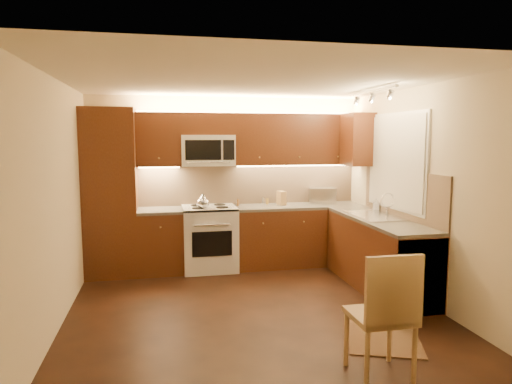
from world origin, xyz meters
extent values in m
cube|color=black|center=(0.00, 0.00, 0.00)|extent=(4.00, 4.00, 0.01)
cube|color=beige|center=(0.00, 0.00, 2.50)|extent=(4.00, 4.00, 0.01)
cube|color=beige|center=(0.00, 2.00, 1.25)|extent=(4.00, 0.01, 2.50)
cube|color=beige|center=(0.00, -2.00, 1.25)|extent=(4.00, 0.01, 2.50)
cube|color=beige|center=(-2.00, 0.00, 1.25)|extent=(0.01, 4.00, 2.50)
cube|color=beige|center=(2.00, 0.00, 1.25)|extent=(0.01, 4.00, 2.50)
cube|color=#431C0E|center=(-1.65, 1.70, 1.15)|extent=(0.70, 0.60, 2.30)
cube|color=#431C0E|center=(-0.99, 1.70, 0.43)|extent=(0.62, 0.60, 0.86)
cube|color=#3C3936|center=(-0.99, 1.70, 0.88)|extent=(0.62, 0.60, 0.04)
cube|color=#431C0E|center=(1.04, 1.70, 0.43)|extent=(1.92, 0.60, 0.86)
cube|color=#3C3936|center=(1.04, 1.70, 0.88)|extent=(1.92, 0.60, 0.04)
cube|color=#431C0E|center=(1.70, 0.40, 0.43)|extent=(0.60, 2.00, 0.86)
cube|color=#3C3936|center=(1.70, 0.40, 0.88)|extent=(0.60, 2.00, 0.04)
cube|color=silver|center=(1.70, -0.30, 0.43)|extent=(0.58, 0.60, 0.84)
cube|color=tan|center=(0.35, 1.99, 1.20)|extent=(3.30, 0.02, 0.60)
cube|color=tan|center=(1.99, 0.40, 1.20)|extent=(0.02, 2.00, 0.60)
cube|color=#431C0E|center=(-0.99, 1.82, 1.88)|extent=(0.62, 0.35, 0.75)
cube|color=#431C0E|center=(1.04, 1.82, 1.88)|extent=(1.92, 0.35, 0.75)
cube|color=#431C0E|center=(-0.30, 1.82, 2.09)|extent=(0.76, 0.35, 0.31)
cube|color=#431C0E|center=(1.82, 1.40, 1.88)|extent=(0.35, 0.50, 0.75)
cube|color=silver|center=(1.99, 0.55, 1.60)|extent=(0.03, 1.44, 1.24)
cube|color=silver|center=(1.97, 0.55, 1.60)|extent=(0.02, 1.36, 1.16)
cube|color=silver|center=(1.55, 0.40, 2.46)|extent=(0.04, 1.20, 0.03)
cube|color=silver|center=(1.45, 1.80, 1.02)|extent=(0.47, 0.40, 0.24)
cube|color=#AC8A4E|center=(0.80, 1.78, 1.00)|extent=(0.12, 0.17, 0.21)
cylinder|color=silver|center=(0.14, 1.86, 0.95)|extent=(0.05, 0.05, 0.10)
cylinder|color=brown|center=(0.14, 1.81, 0.95)|extent=(0.05, 0.05, 0.10)
cylinder|color=silver|center=(0.55, 1.94, 0.95)|extent=(0.05, 0.05, 0.10)
cylinder|color=olive|center=(0.60, 1.87, 0.95)|extent=(0.05, 0.05, 0.09)
imported|color=silver|center=(1.94, 0.99, 0.98)|extent=(0.09, 0.09, 0.17)
cube|color=black|center=(1.10, -0.90, 0.01)|extent=(0.97, 1.16, 0.01)
camera|label=1|loc=(-0.98, -4.85, 1.90)|focal=32.35mm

